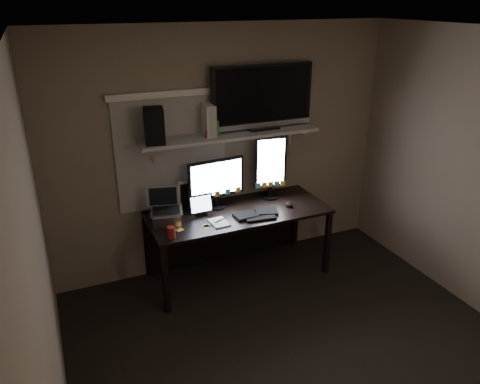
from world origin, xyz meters
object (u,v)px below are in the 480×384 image
tv (262,97)px  desk (234,222)px  monitor_portrait (270,167)px  monitor_landscape (216,183)px  game_console (208,120)px  tablet (201,205)px  keyboard (256,214)px  laptop (166,208)px  speaker (154,126)px  mouse (289,204)px  cup (171,232)px

tv → desk: bearing=-161.8°
monitor_portrait → tv: (-0.08, 0.05, 0.73)m
monitor_landscape → game_console: 0.64m
tablet → keyboard: bearing=-25.0°
laptop → speaker: size_ratio=1.04×
keyboard → game_console: (-0.34, 0.38, 0.89)m
monitor_portrait → keyboard: (-0.32, -0.34, -0.33)m
tablet → monitor_landscape: bearing=26.1°
mouse → laptop: 1.26m
mouse → laptop: (-1.25, 0.10, 0.15)m
mouse → speaker: (-1.27, 0.26, 0.89)m
tablet → game_console: size_ratio=0.81×
desk → laptop: bearing=-170.8°
monitor_portrait → monitor_landscape: bearing=-170.9°
speaker → game_console: bearing=16.6°
keyboard → cup: bearing=-165.4°
monitor_landscape → game_console: game_console is taller
cup → game_console: (0.55, 0.50, 0.85)m
tablet → tv: size_ratio=0.23×
monitor_portrait → mouse: monitor_portrait is taller
desk → monitor_landscape: 0.47m
mouse → laptop: size_ratio=0.32×
mouse → tablet: (-0.89, 0.16, 0.09)m
game_console → speaker: size_ratio=0.94×
cup → speaker: speaker is taller
keyboard → laptop: bearing=176.4°
tablet → laptop: laptop is taller
laptop → speaker: bearing=110.3°
tv → speaker: size_ratio=3.30×
monitor_portrait → laptop: (-1.17, -0.18, -0.18)m
keyboard → cup: size_ratio=4.32×
tv → game_console: tv is taller
desk → tv: 1.30m
monitor_landscape → keyboard: size_ratio=1.32×
laptop → mouse: bearing=9.2°
tablet → tv: (0.73, 0.17, 0.96)m
speaker → laptop: bearing=-73.1°
monitor_portrait → speaker: speaker is taller
keyboard → game_console: bearing=138.6°
tablet → game_console: bearing=44.4°
cup → speaker: 0.97m
desk → cup: (-0.77, -0.40, 0.23)m
tv → tablet: bearing=-166.5°
mouse → game_console: 1.19m
monitor_landscape → tablet: (-0.21, -0.11, -0.15)m
mouse → monitor_landscape: bearing=168.6°
laptop → tv: size_ratio=0.32×
keyboard → tablet: 0.55m
monitor_portrait → speaker: bearing=-171.3°
laptop → cup: bearing=-83.8°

